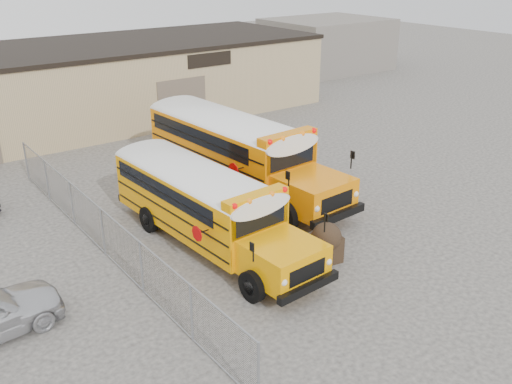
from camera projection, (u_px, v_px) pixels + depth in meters
ground at (291, 239)px, 21.09m from camera, size 120.00×120.00×0.00m
warehouse at (84, 83)px, 34.99m from camera, size 30.20×10.20×4.67m
chainlink_fence at (103, 231)px, 19.68m from camera, size 0.07×18.07×1.81m
distant_building_right at (327, 44)px, 51.18m from camera, size 10.00×8.00×4.40m
school_bus_left at (124, 157)px, 24.49m from camera, size 3.12×9.97×2.88m
school_bus_right at (156, 114)px, 30.01m from camera, size 3.60×11.50×3.32m
tarp_bundle at (326, 242)px, 19.36m from camera, size 1.08×1.03×1.41m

